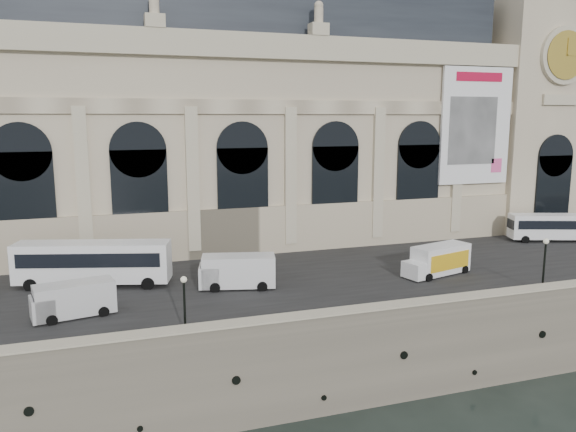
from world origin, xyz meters
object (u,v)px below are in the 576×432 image
object	(u,v)px
bus_left	(93,262)
van_c	(234,272)
lamp_left	(185,307)
box_truck	(438,260)
van_b	(70,300)
bus_right	(557,226)
lamp_right	(544,265)

from	to	relation	value
bus_left	van_c	distance (m)	11.86
bus_left	lamp_left	world-z (taller)	lamp_left
box_truck	van_c	bearing A→B (deg)	173.84
van_b	van_c	xyz separation A→B (m)	(12.57, 3.13, 0.14)
bus_right	van_c	distance (m)	39.34
lamp_left	lamp_right	xyz separation A→B (m)	(28.89, 0.38, 0.19)
van_b	lamp_left	bearing A→B (deg)	-40.64
van_b	box_truck	world-z (taller)	box_truck
bus_right	van_c	bearing A→B (deg)	-171.67
van_b	box_truck	bearing A→B (deg)	2.17
bus_left	box_truck	world-z (taller)	bus_left
van_c	lamp_left	distance (m)	10.76
van_c	van_b	bearing A→B (deg)	-166.01
van_c	box_truck	world-z (taller)	van_c
bus_right	box_truck	distance (m)	22.10
bus_left	lamp_right	distance (m)	37.00
van_c	lamp_left	size ratio (longest dim) A/B	1.62
lamp_left	box_truck	bearing A→B (deg)	17.30
bus_right	van_b	world-z (taller)	bus_right
van_b	van_c	size ratio (longest dim) A/B	0.89
bus_right	lamp_right	size ratio (longest dim) A/B	2.42
van_c	lamp_right	world-z (taller)	lamp_right
bus_left	van_b	world-z (taller)	bus_left
bus_left	bus_right	world-z (taller)	bus_left
box_truck	lamp_right	xyz separation A→B (m)	(5.32, -6.96, 0.85)
bus_left	van_b	size ratio (longest dim) A/B	2.20
van_b	lamp_right	world-z (taller)	lamp_right
box_truck	bus_right	bearing A→B (deg)	20.30
box_truck	lamp_left	distance (m)	24.70
lamp_right	box_truck	bearing A→B (deg)	127.40
van_b	lamp_left	world-z (taller)	lamp_left
van_c	box_truck	xyz separation A→B (m)	(18.20, -1.97, -0.05)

